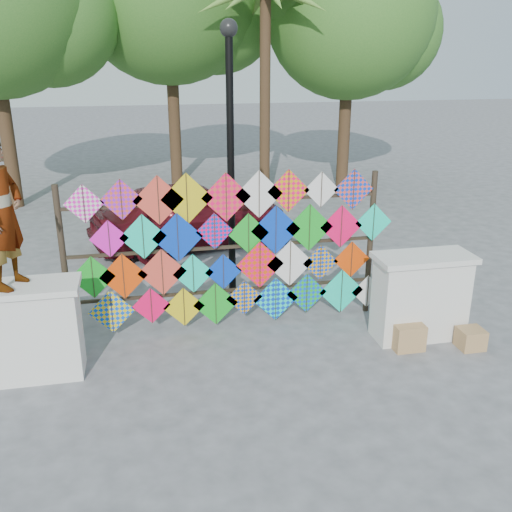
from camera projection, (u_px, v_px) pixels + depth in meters
name	position (u px, v px, depth m)	size (l,w,h in m)	color
ground	(235.00, 348.00, 8.14)	(80.00, 80.00, 0.00)	gray
parapet_left	(27.00, 331.00, 7.22)	(1.40, 0.65, 1.28)	silver
parapet_right	(420.00, 296.00, 8.25)	(1.40, 0.65, 1.28)	silver
kite_rack	(232.00, 250.00, 8.41)	(4.92, 0.24, 2.40)	black
tree_east	(353.00, 14.00, 16.20)	(5.40, 4.80, 7.42)	#4E3521
palm_tree	(265.00, 11.00, 14.26)	(3.62, 3.62, 5.83)	#4E3521
vendor_woman	(2.00, 214.00, 6.68)	(0.67, 0.44, 1.83)	#99999E
sedan	(190.00, 214.00, 12.19)	(1.69, 4.21, 1.43)	#520E15
lamppost	(230.00, 137.00, 9.13)	(0.28, 0.28, 4.46)	black
cardboard_box_near	(407.00, 335.00, 8.08)	(0.43, 0.38, 0.38)	#A67F50
cardboard_box_far	(471.00, 338.00, 8.09)	(0.35, 0.32, 0.29)	#A67F50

